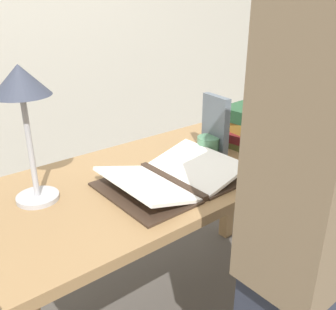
{
  "coord_description": "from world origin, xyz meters",
  "views": [
    {
      "loc": [
        -0.84,
        -1.01,
        1.38
      ],
      "look_at": [
        -0.05,
        -0.04,
        0.84
      ],
      "focal_mm": 40.0,
      "sensor_mm": 36.0,
      "label": 1
    }
  ],
  "objects_px": {
    "open_book": "(172,178)",
    "book_standing_upright": "(215,127)",
    "reading_lamp": "(22,95)",
    "book_stack_tall": "(256,128)",
    "person_reader": "(312,254)",
    "coffee_mug": "(208,148)"
  },
  "relations": [
    {
      "from": "book_standing_upright",
      "to": "person_reader",
      "type": "xyz_separation_m",
      "value": [
        -0.33,
        -0.65,
        -0.08
      ]
    },
    {
      "from": "open_book",
      "to": "coffee_mug",
      "type": "distance_m",
      "value": 0.27
    },
    {
      "from": "book_standing_upright",
      "to": "coffee_mug",
      "type": "distance_m",
      "value": 0.09
    },
    {
      "from": "open_book",
      "to": "reading_lamp",
      "type": "xyz_separation_m",
      "value": [
        -0.42,
        0.19,
        0.33
      ]
    },
    {
      "from": "book_stack_tall",
      "to": "reading_lamp",
      "type": "relative_size",
      "value": 0.67
    },
    {
      "from": "open_book",
      "to": "reading_lamp",
      "type": "relative_size",
      "value": 1.1
    },
    {
      "from": "open_book",
      "to": "reading_lamp",
      "type": "height_order",
      "value": "reading_lamp"
    },
    {
      "from": "open_book",
      "to": "book_standing_upright",
      "type": "distance_m",
      "value": 0.33
    },
    {
      "from": "reading_lamp",
      "to": "open_book",
      "type": "bearing_deg",
      "value": -24.17
    },
    {
      "from": "open_book",
      "to": "book_standing_upright",
      "type": "xyz_separation_m",
      "value": [
        0.3,
        0.08,
        0.11
      ]
    },
    {
      "from": "book_stack_tall",
      "to": "open_book",
      "type": "bearing_deg",
      "value": -174.95
    },
    {
      "from": "open_book",
      "to": "book_standing_upright",
      "type": "height_order",
      "value": "book_standing_upright"
    },
    {
      "from": "book_standing_upright",
      "to": "reading_lamp",
      "type": "relative_size",
      "value": 0.58
    },
    {
      "from": "person_reader",
      "to": "open_book",
      "type": "bearing_deg",
      "value": -93.76
    },
    {
      "from": "book_standing_upright",
      "to": "person_reader",
      "type": "height_order",
      "value": "person_reader"
    },
    {
      "from": "book_stack_tall",
      "to": "book_standing_upright",
      "type": "relative_size",
      "value": 1.16
    },
    {
      "from": "open_book",
      "to": "book_stack_tall",
      "type": "distance_m",
      "value": 0.52
    },
    {
      "from": "open_book",
      "to": "coffee_mug",
      "type": "height_order",
      "value": "coffee_mug"
    },
    {
      "from": "open_book",
      "to": "book_standing_upright",
      "type": "relative_size",
      "value": 1.89
    },
    {
      "from": "book_stack_tall",
      "to": "book_standing_upright",
      "type": "distance_m",
      "value": 0.22
    },
    {
      "from": "book_stack_tall",
      "to": "coffee_mug",
      "type": "xyz_separation_m",
      "value": [
        -0.26,
        0.03,
        -0.04
      ]
    },
    {
      "from": "book_standing_upright",
      "to": "reading_lamp",
      "type": "distance_m",
      "value": 0.75
    }
  ]
}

